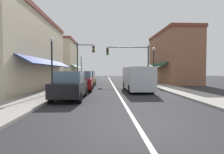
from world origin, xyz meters
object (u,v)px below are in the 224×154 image
street_lamp_right_mid (154,60)px  street_lamp_left_near (52,55)px  van_in_lane (137,78)px  parked_car_far_left (90,77)px  traffic_signal_mast_arm (133,57)px  street_lamp_left_far (81,64)px  parked_car_nearest_left (70,85)px  parked_car_second_left (83,81)px  traffic_signal_left_corner (83,57)px  parked_car_third_left (88,79)px

street_lamp_right_mid → street_lamp_left_near: bearing=-140.6°
van_in_lane → parked_car_far_left: bearing=115.0°
traffic_signal_mast_arm → parked_car_far_left: bearing=158.8°
street_lamp_left_near → parked_car_far_left: bearing=82.0°
parked_car_far_left → van_in_lane: van_in_lane is taller
van_in_lane → street_lamp_left_near: 7.27m
van_in_lane → street_lamp_right_mid: (3.21, 6.08, 2.03)m
street_lamp_left_far → parked_car_far_left: bearing=-64.4°
street_lamp_left_near → parked_car_nearest_left: bearing=-48.9°
parked_car_second_left → traffic_signal_mast_arm: bearing=50.3°
parked_car_nearest_left → traffic_signal_left_corner: (-0.81, 13.00, 2.78)m
van_in_lane → traffic_signal_left_corner: traffic_signal_left_corner is taller
traffic_signal_mast_arm → parked_car_second_left: bearing=-128.7°
traffic_signal_left_corner → street_lamp_left_near: size_ratio=1.31×
street_lamp_left_near → traffic_signal_mast_arm: bearing=52.6°
parked_car_far_left → traffic_signal_left_corner: size_ratio=0.74×
parked_car_second_left → street_lamp_left_near: bearing=-125.1°
parked_car_far_left → street_lamp_left_far: bearing=114.0°
van_in_lane → street_lamp_left_far: (-6.71, 13.80, 1.78)m
parked_car_second_left → van_in_lane: (4.82, -0.73, 0.27)m
parked_car_second_left → van_in_lane: van_in_lane is taller
parked_car_third_left → traffic_signal_mast_arm: bearing=23.6°
parked_car_third_left → van_in_lane: van_in_lane is taller
street_lamp_right_mid → street_lamp_left_far: street_lamp_right_mid is taller
parked_car_second_left → street_lamp_right_mid: 9.92m
parked_car_nearest_left → van_in_lane: (5.00, 4.07, 0.27)m
parked_car_far_left → van_in_lane: 11.38m
traffic_signal_left_corner → street_lamp_left_near: (-0.92, -11.02, -0.72)m
traffic_signal_left_corner → street_lamp_right_mid: bearing=-17.6°
parked_car_nearest_left → street_lamp_left_far: bearing=95.9°
traffic_signal_left_corner → street_lamp_right_mid: size_ratio=1.20×
parked_car_nearest_left → street_lamp_right_mid: 13.25m
parked_car_nearest_left → van_in_lane: van_in_lane is taller
parked_car_third_left → street_lamp_left_near: street_lamp_left_near is taller
parked_car_second_left → van_in_lane: 4.89m
parked_car_third_left → traffic_signal_mast_arm: size_ratio=0.72×
street_lamp_left_near → street_lamp_left_far: (0.02, 15.89, -0.01)m
street_lamp_right_mid → parked_car_far_left: bearing=153.2°
van_in_lane → traffic_signal_mast_arm: (0.94, 7.93, 2.47)m
parked_car_far_left → traffic_signal_left_corner: (-0.81, -1.30, 2.78)m
parked_car_nearest_left → van_in_lane: bearing=39.6°
traffic_signal_mast_arm → street_lamp_right_mid: bearing=-39.2°
parked_car_second_left → parked_car_far_left: (-0.17, 9.50, 0.00)m
traffic_signal_left_corner → street_lamp_right_mid: traffic_signal_left_corner is taller
traffic_signal_mast_arm → street_lamp_left_far: size_ratio=1.34×
parked_car_nearest_left → street_lamp_right_mid: street_lamp_right_mid is taller
traffic_signal_mast_arm → street_lamp_left_near: bearing=-127.4°
traffic_signal_left_corner → street_lamp_left_near: bearing=-94.8°
parked_car_third_left → parked_car_far_left: 4.78m
traffic_signal_mast_arm → street_lamp_left_far: 9.66m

